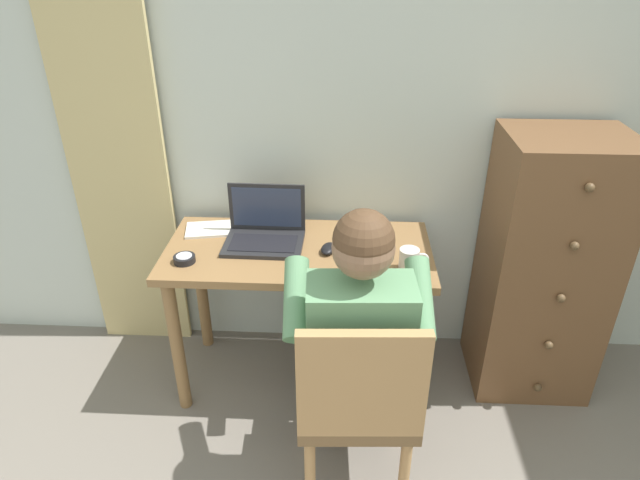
{
  "coord_description": "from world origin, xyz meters",
  "views": [
    {
      "loc": [
        -0.01,
        -0.19,
        1.9
      ],
      "look_at": [
        -0.11,
        1.75,
        0.83
      ],
      "focal_mm": 30.65,
      "sensor_mm": 36.0,
      "label": 1
    }
  ],
  "objects_px": {
    "person_seated": "(357,326)",
    "desk_clock": "(184,259)",
    "computer_mouse": "(328,249)",
    "coffee_mug": "(410,260)",
    "dresser": "(544,268)",
    "notebook_pad": "(209,229)",
    "desk": "(299,272)",
    "laptop": "(265,231)",
    "chair": "(358,400)"
  },
  "relations": [
    {
      "from": "person_seated",
      "to": "desk_clock",
      "type": "bearing_deg",
      "value": 156.38
    },
    {
      "from": "computer_mouse",
      "to": "coffee_mug",
      "type": "relative_size",
      "value": 0.83
    },
    {
      "from": "dresser",
      "to": "desk_clock",
      "type": "height_order",
      "value": "dresser"
    },
    {
      "from": "computer_mouse",
      "to": "notebook_pad",
      "type": "distance_m",
      "value": 0.58
    },
    {
      "from": "desk_clock",
      "to": "person_seated",
      "type": "bearing_deg",
      "value": -23.62
    },
    {
      "from": "desk",
      "to": "notebook_pad",
      "type": "distance_m",
      "value": 0.46
    },
    {
      "from": "laptop",
      "to": "coffee_mug",
      "type": "distance_m",
      "value": 0.65
    },
    {
      "from": "laptop",
      "to": "person_seated",
      "type": "bearing_deg",
      "value": -51.46
    },
    {
      "from": "computer_mouse",
      "to": "dresser",
      "type": "bearing_deg",
      "value": 18.3
    },
    {
      "from": "desk",
      "to": "chair",
      "type": "distance_m",
      "value": 0.69
    },
    {
      "from": "dresser",
      "to": "laptop",
      "type": "distance_m",
      "value": 1.25
    },
    {
      "from": "chair",
      "to": "laptop",
      "type": "height_order",
      "value": "laptop"
    },
    {
      "from": "laptop",
      "to": "coffee_mug",
      "type": "height_order",
      "value": "laptop"
    },
    {
      "from": "desk_clock",
      "to": "notebook_pad",
      "type": "xyz_separation_m",
      "value": [
        0.04,
        0.28,
        -0.01
      ]
    },
    {
      "from": "dresser",
      "to": "person_seated",
      "type": "relative_size",
      "value": 1.04
    },
    {
      "from": "chair",
      "to": "computer_mouse",
      "type": "distance_m",
      "value": 0.67
    },
    {
      "from": "desk",
      "to": "computer_mouse",
      "type": "height_order",
      "value": "computer_mouse"
    },
    {
      "from": "dresser",
      "to": "person_seated",
      "type": "distance_m",
      "value": 0.99
    },
    {
      "from": "laptop",
      "to": "coffee_mug",
      "type": "bearing_deg",
      "value": -18.9
    },
    {
      "from": "person_seated",
      "to": "desk",
      "type": "bearing_deg",
      "value": 119.5
    },
    {
      "from": "laptop",
      "to": "coffee_mug",
      "type": "relative_size",
      "value": 2.87
    },
    {
      "from": "notebook_pad",
      "to": "dresser",
      "type": "bearing_deg",
      "value": -13.21
    },
    {
      "from": "desk",
      "to": "person_seated",
      "type": "xyz_separation_m",
      "value": [
        0.25,
        -0.45,
        0.06
      ]
    },
    {
      "from": "desk",
      "to": "person_seated",
      "type": "height_order",
      "value": "person_seated"
    },
    {
      "from": "dresser",
      "to": "coffee_mug",
      "type": "relative_size",
      "value": 10.22
    },
    {
      "from": "dresser",
      "to": "chair",
      "type": "distance_m",
      "value": 1.09
    },
    {
      "from": "desk",
      "to": "notebook_pad",
      "type": "bearing_deg",
      "value": 161.1
    },
    {
      "from": "chair",
      "to": "computer_mouse",
      "type": "height_order",
      "value": "chair"
    },
    {
      "from": "dresser",
      "to": "laptop",
      "type": "xyz_separation_m",
      "value": [
        -1.24,
        -0.01,
        0.16
      ]
    },
    {
      "from": "desk",
      "to": "chair",
      "type": "height_order",
      "value": "chair"
    },
    {
      "from": "dresser",
      "to": "notebook_pad",
      "type": "relative_size",
      "value": 5.84
    },
    {
      "from": "dresser",
      "to": "desk",
      "type": "bearing_deg",
      "value": -176.14
    },
    {
      "from": "desk",
      "to": "laptop",
      "type": "relative_size",
      "value": 3.34
    },
    {
      "from": "person_seated",
      "to": "computer_mouse",
      "type": "height_order",
      "value": "person_seated"
    },
    {
      "from": "desk",
      "to": "chair",
      "type": "relative_size",
      "value": 1.33
    },
    {
      "from": "person_seated",
      "to": "desk_clock",
      "type": "relative_size",
      "value": 13.14
    },
    {
      "from": "dresser",
      "to": "chair",
      "type": "height_order",
      "value": "dresser"
    },
    {
      "from": "person_seated",
      "to": "notebook_pad",
      "type": "distance_m",
      "value": 0.9
    },
    {
      "from": "desk_clock",
      "to": "notebook_pad",
      "type": "distance_m",
      "value": 0.28
    },
    {
      "from": "person_seated",
      "to": "laptop",
      "type": "relative_size",
      "value": 3.43
    },
    {
      "from": "computer_mouse",
      "to": "desk_clock",
      "type": "height_order",
      "value": "computer_mouse"
    },
    {
      "from": "coffee_mug",
      "to": "chair",
      "type": "bearing_deg",
      "value": -112.7
    },
    {
      "from": "dresser",
      "to": "computer_mouse",
      "type": "xyz_separation_m",
      "value": [
        -0.96,
        -0.1,
        0.13
      ]
    },
    {
      "from": "chair",
      "to": "coffee_mug",
      "type": "bearing_deg",
      "value": 67.3
    },
    {
      "from": "desk",
      "to": "laptop",
      "type": "bearing_deg",
      "value": 158.56
    },
    {
      "from": "coffee_mug",
      "to": "dresser",
      "type": "bearing_deg",
      "value": 19.7
    },
    {
      "from": "dresser",
      "to": "coffee_mug",
      "type": "xyz_separation_m",
      "value": [
        -0.63,
        -0.22,
        0.16
      ]
    },
    {
      "from": "dresser",
      "to": "notebook_pad",
      "type": "xyz_separation_m",
      "value": [
        -1.51,
        0.07,
        0.12
      ]
    },
    {
      "from": "chair",
      "to": "laptop",
      "type": "bearing_deg",
      "value": 120.9
    },
    {
      "from": "desk_clock",
      "to": "notebook_pad",
      "type": "bearing_deg",
      "value": 82.26
    }
  ]
}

